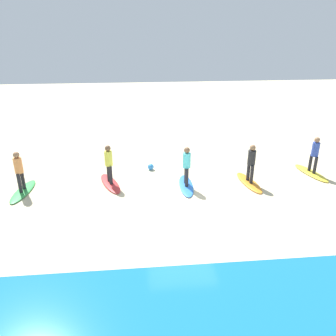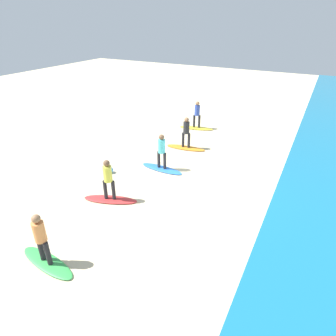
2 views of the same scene
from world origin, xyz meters
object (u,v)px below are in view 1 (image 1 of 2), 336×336
Objects in this scene: surfer_red at (109,162)px; beach_ball at (151,167)px; surfer_yellow at (315,152)px; surfboard_blue at (186,186)px; surfboard_green at (23,191)px; surfer_blue at (187,163)px; surfboard_red at (110,183)px; surfer_green at (19,169)px; surfboard_yellow at (311,173)px; surfboard_orange at (249,182)px; surfer_orange at (251,161)px.

beach_ball is (-1.77, -1.39, -0.89)m from surfer_red.
surfboard_blue is (5.82, 0.74, -0.99)m from surfer_yellow.
surfer_blue is at bearing 95.41° from surfboard_green.
surfboard_red is at bearing -9.43° from surfer_blue.
surfboard_green is at bearing 180.00° from surfer_green.
surfer_yellow is 0.78× the size of surfboard_blue.
surfboard_yellow is 1.00× the size of surfboard_orange.
surfer_yellow reaches higher than surfboard_red.
surfboard_blue is (2.70, 0.03, -0.99)m from surfer_orange.
surfboard_orange is 2.88m from surfer_blue.
surfer_orange is 5.96m from surfboard_red.
surfer_red is (5.86, -0.49, 0.99)m from surfboard_orange.
beach_ball is at bearing -141.93° from surfer_red.
beach_ball reaches higher than surfboard_blue.
surfer_orange is at bearing -89.80° from surfboard_yellow.
surfboard_red is 1.00× the size of surfboard_green.
surfboard_red is 3.61m from surfer_green.
surfer_orange is 5.72× the size of beach_ball.
surfboard_blue is at bearing 0.70° from surfer_orange.
surfer_yellow and surfer_orange have the same top height.
surfboard_red is (5.86, -0.49, -0.99)m from surfer_orange.
beach_ball is at bearing -141.83° from surfboard_blue.
surfboard_orange and surfboard_blue have the same top height.
surfer_yellow and surfer_green have the same top height.
surfer_red is at bearing 103.16° from surfboard_green.
beach_ball is at bearing 115.43° from surfboard_green.
surfer_blue reaches higher than surfboard_red.
surfboard_yellow is 1.00× the size of surfboard_green.
surfer_yellow is 7.35m from beach_ball.
surfboard_green is (9.30, -0.08, 0.00)m from surfboard_orange.
surfer_red is 0.78× the size of surfboard_green.
surfer_red is at bearing -173.26° from surfer_green.
surfer_yellow is at bearing -102.57° from surfboard_yellow.
surfboard_blue is 1.28× the size of surfer_green.
surfer_blue is at bearing 178.99° from surfer_green.
surfboard_yellow is at bearing 99.63° from surfboard_blue.
surfboard_red is 3.47m from surfboard_green.
surfer_orange is at bearing 93.09° from surfboard_blue.
surfboard_orange is 1.00× the size of surfboard_green.
surfboard_red is (8.97, 0.22, -0.99)m from surfer_yellow.
surfer_green reaches higher than surfboard_blue.
surfer_blue is at bearing 60.70° from surfboard_red.
surfer_blue is at bearing 125.77° from beach_ball.
surfer_green is at bearing 2.87° from surfer_yellow.
surfboard_orange is 9.30m from surfboard_green.
beach_ball is (-5.22, -1.80, -0.89)m from surfer_green.
surfboard_orange is at bearing 0.00° from surfer_orange.
surfboard_red is (8.97, 0.22, 0.00)m from surfboard_yellow.
surfboard_orange and surfboard_red have the same top height.
beach_ball reaches higher than surfboard_yellow.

